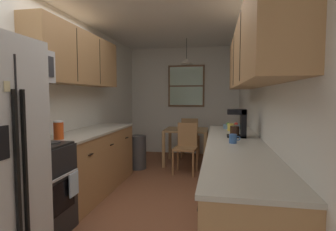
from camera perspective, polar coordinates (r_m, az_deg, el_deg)
The scene contains 24 objects.
ground_plane at distance 4.12m, azimuth -1.27°, elevation -15.63°, with size 12.00×12.00×0.00m, color brown.
wall_left at distance 4.36m, azimuth -18.98°, elevation 2.37°, with size 0.10×9.00×2.55m, color silver.
wall_right at distance 3.84m, azimuth 18.87°, elevation 2.15°, with size 0.10×9.00×2.55m, color silver.
wall_back at distance 6.49m, azimuth 3.47°, elevation 3.13°, with size 4.40×0.10×2.55m, color silver.
ceiling_slab at distance 4.05m, azimuth -1.34°, elevation 21.32°, with size 4.40×9.00×0.08m, color white.
stove_range at distance 3.05m, azimuth -26.91°, elevation -13.97°, with size 0.66×0.58×1.10m.
microwave_over_range at distance 2.99m, azimuth -29.47°, elevation 9.47°, with size 0.39×0.64×0.33m.
counter_left at distance 4.10m, azimuth -15.99°, elevation -9.32°, with size 0.64×1.96×0.90m.
upper_cabinets_left at distance 4.04m, azimuth -18.56°, elevation 11.45°, with size 0.33×2.04×0.73m.
counter_right at distance 3.05m, azimuth 14.31°, elevation -14.00°, with size 0.64×3.17×0.90m.
upper_cabinets_right at distance 2.90m, azimuth 17.72°, elevation 12.47°, with size 0.33×2.85×0.65m.
dining_table at distance 5.46m, azimuth 3.92°, elevation -4.18°, with size 0.86×0.77×0.72m.
dining_chair_near at distance 4.88m, azimuth 3.90°, elevation -6.38°, with size 0.44×0.44×0.90m.
dining_chair_far at distance 6.05m, azimuth 4.76°, elevation -4.33°, with size 0.40×0.40×0.90m.
pendant_light at distance 5.44m, azimuth 4.00°, elevation 11.53°, with size 0.25×0.25×0.51m.
back_window at distance 6.42m, azimuth 3.93°, elevation 6.32°, with size 0.87×0.05×0.99m.
trash_bin at distance 5.19m, azimuth -6.52°, elevation -7.81°, with size 0.32×0.32×0.64m, color #3F3F42.
storage_canister at distance 3.31m, azimuth -22.42°, elevation -2.90°, with size 0.11×0.11×0.21m.
dish_towel at distance 2.96m, azimuth -19.55°, elevation -13.69°, with size 0.02×0.16×0.24m, color silver.
coffee_maker at distance 3.32m, azimuth 15.04°, elevation -1.50°, with size 0.22×0.18×0.34m.
mug_by_coffeemaker at distance 2.90m, azimuth 13.79°, elevation -4.85°, with size 0.12×0.08×0.10m.
mug_spare at distance 3.91m, azimuth 13.30°, elevation -2.44°, with size 0.13×0.09×0.11m.
fruit_bowl at distance 4.19m, azimuth 13.60°, elevation -2.24°, with size 0.27×0.27×0.09m.
table_serving_bowl at distance 5.48m, azimuth 4.67°, elevation -2.56°, with size 0.19×0.19×0.06m, color #4C7299.
Camera 1 is at (0.79, -2.79, 1.40)m, focal length 28.42 mm.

